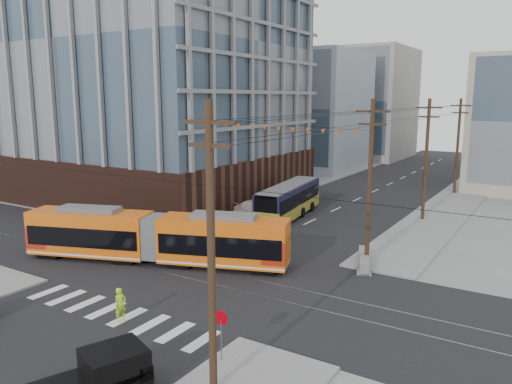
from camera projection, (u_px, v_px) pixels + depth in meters
ground at (156, 295)px, 28.39m from camera, size 160.00×160.00×0.00m
office_building at (148, 69)px, 56.35m from camera, size 30.00×25.00×28.60m
bg_bldg_nw_near at (302, 111)px, 78.96m from camera, size 18.00×16.00×18.00m
bg_bldg_nw_far at (364, 104)px, 93.92m from camera, size 16.00×18.00×20.00m
utility_pole_near at (211, 254)px, 17.96m from camera, size 0.30×0.30×11.00m
utility_pole_far at (478, 138)px, 69.74m from camera, size 0.30×0.30×11.00m
streetcar at (155, 237)px, 33.72m from camera, size 17.97×8.48×3.50m
city_bus at (289, 200)px, 46.65m from camera, size 3.93×11.48×3.19m
pickup_truck at (75, 384)px, 17.92m from camera, size 3.71×5.58×1.78m
parked_car_silver at (212, 222)px, 41.65m from camera, size 3.44×5.34×1.66m
parked_car_white at (257, 207)px, 47.90m from camera, size 3.47×5.30×1.43m
parked_car_grey at (263, 204)px, 49.36m from camera, size 4.37×5.80×1.46m
pedestrian at (120, 305)px, 24.80m from camera, size 0.49×0.69×1.77m
stop_sign at (221, 339)px, 20.84m from camera, size 0.75×0.75×2.24m
jersey_barrier at (364, 260)px, 33.23m from camera, size 2.31×4.13×0.81m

